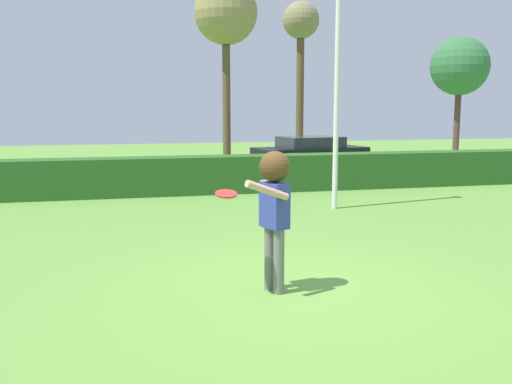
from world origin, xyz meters
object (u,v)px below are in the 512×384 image
object	(u,v)px
person	(274,199)
parked_car_black	(310,152)
frisbee	(226,194)
bare_elm_tree	(301,30)
maple_tree	(460,67)
lamppost	(338,39)
oak_tree	(226,16)

from	to	relation	value
person	parked_car_black	size ratio (longest dim) A/B	0.41
frisbee	bare_elm_tree	bearing A→B (deg)	69.52
frisbee	maple_tree	size ratio (longest dim) A/B	0.05
lamppost	parked_car_black	bearing A→B (deg)	75.09
lamppost	maple_tree	bearing A→B (deg)	48.41
person	bare_elm_tree	distance (m)	19.40
person	oak_tree	size ratio (longest dim) A/B	0.26
frisbee	lamppost	distance (m)	7.15
frisbee	parked_car_black	bearing A→B (deg)	67.08
oak_tree	lamppost	bearing A→B (deg)	-84.34
lamppost	oak_tree	distance (m)	9.15
maple_tree	person	bearing A→B (deg)	-128.13
frisbee	maple_tree	distance (m)	24.11
person	frisbee	distance (m)	0.67
bare_elm_tree	maple_tree	bearing A→B (deg)	3.76
bare_elm_tree	person	bearing A→B (deg)	-108.82
person	bare_elm_tree	size ratio (longest dim) A/B	0.26
person	parked_car_black	distance (m)	14.26
person	frisbee	world-z (taller)	person
frisbee	lamppost	xyz separation A→B (m)	(3.61, 5.63, 2.54)
person	lamppost	world-z (taller)	lamppost
bare_elm_tree	maple_tree	size ratio (longest dim) A/B	1.21
person	bare_elm_tree	xyz separation A→B (m)	(6.09, 17.86, 4.50)
parked_car_black	oak_tree	xyz separation A→B (m)	(-2.97, 1.08, 4.97)
lamppost	bare_elm_tree	world-z (taller)	lamppost
lamppost	parked_car_black	xyz separation A→B (m)	(2.09, 7.85, -3.18)
oak_tree	frisbee	bearing A→B (deg)	-100.60
frisbee	person	bearing A→B (deg)	13.72
person	maple_tree	size ratio (longest dim) A/B	0.32
bare_elm_tree	parked_car_black	bearing A→B (deg)	-102.81
parked_car_black	maple_tree	xyz separation A→B (m)	(9.39, 5.09, 3.59)
lamppost	oak_tree	bearing A→B (deg)	95.66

